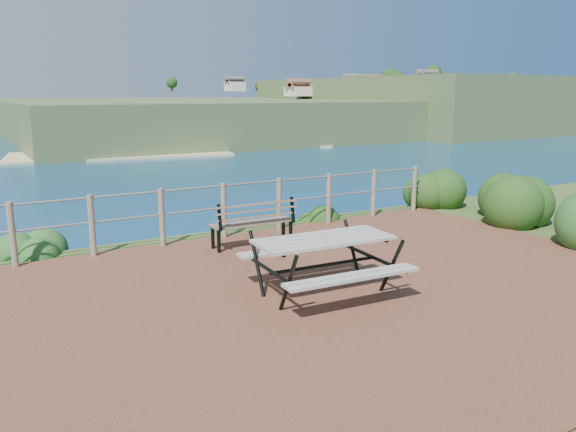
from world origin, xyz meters
name	(u,v)px	position (x,y,z in m)	size (l,w,h in m)	color
ground	(330,294)	(0.00, 0.00, 0.00)	(10.00, 7.00, 0.12)	brown
safety_railing	(224,207)	(0.00, 3.35, 0.57)	(9.40, 0.10, 1.00)	#6B5B4C
distant_bay	(385,101)	(173.07, 202.61, -1.52)	(290.00, 232.36, 24.00)	#3D5329
picnic_table	(324,260)	(-0.10, 0.02, 0.48)	(1.83, 1.55, 0.75)	gray
park_bench	(252,216)	(0.19, 2.60, 0.54)	(1.47, 0.42, 0.82)	brown
shrub_right_front	(504,221)	(5.54, 1.66, 0.00)	(1.38, 1.38, 1.96)	#1C3C12
shrub_right_edge	(427,206)	(5.35, 3.69, 0.00)	(1.04, 1.04, 1.49)	#1C3C12
shrub_lip_west	(30,253)	(-3.17, 4.11, 0.00)	(0.82, 0.82, 0.59)	#1C4D1F
shrub_lip_east	(313,219)	(2.28, 3.88, 0.00)	(0.73, 0.73, 0.45)	#1C3C12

